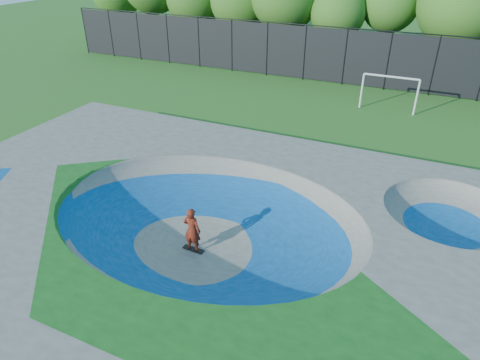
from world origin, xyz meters
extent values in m
plane|color=#235818|center=(0.00, 0.00, 0.00)|extent=(120.00, 120.00, 0.00)
cube|color=gray|center=(0.00, 0.00, 0.75)|extent=(22.00, 14.00, 1.50)
imported|color=#B52B0E|center=(-0.33, -0.40, 0.85)|extent=(0.63, 0.42, 1.70)
cube|color=black|center=(-0.33, -0.40, 0.03)|extent=(0.78, 0.24, 0.05)
cylinder|color=silver|center=(2.15, 16.55, 1.09)|extent=(0.12, 0.12, 2.17)
cylinder|color=silver|center=(5.41, 16.55, 1.09)|extent=(0.12, 0.12, 2.17)
cylinder|color=silver|center=(3.78, 16.55, 2.17)|extent=(3.26, 0.12, 0.12)
cylinder|color=black|center=(-24.00, 21.00, 2.00)|extent=(0.09, 0.09, 4.00)
cylinder|color=black|center=(-21.00, 21.00, 2.00)|extent=(0.09, 0.09, 4.00)
cylinder|color=black|center=(-18.00, 21.00, 2.00)|extent=(0.09, 0.09, 4.00)
cylinder|color=black|center=(-15.00, 21.00, 2.00)|extent=(0.09, 0.09, 4.00)
cylinder|color=black|center=(-12.00, 21.00, 2.00)|extent=(0.09, 0.09, 4.00)
cylinder|color=black|center=(-9.00, 21.00, 2.00)|extent=(0.09, 0.09, 4.00)
cylinder|color=black|center=(-6.00, 21.00, 2.00)|extent=(0.09, 0.09, 4.00)
cylinder|color=black|center=(-3.00, 21.00, 2.00)|extent=(0.09, 0.09, 4.00)
cylinder|color=black|center=(0.00, 21.00, 2.00)|extent=(0.09, 0.09, 4.00)
cylinder|color=black|center=(3.00, 21.00, 2.00)|extent=(0.09, 0.09, 4.00)
cylinder|color=black|center=(6.00, 21.00, 2.00)|extent=(0.09, 0.09, 4.00)
cube|color=black|center=(0.00, 21.00, 2.00)|extent=(48.00, 0.03, 3.80)
cylinder|color=black|center=(0.00, 21.00, 4.00)|extent=(48.00, 0.08, 0.08)
cylinder|color=#473623|center=(-24.62, 27.03, 1.49)|extent=(0.44, 0.44, 2.99)
cylinder|color=#473623|center=(-20.18, 26.84, 1.80)|extent=(0.44, 0.44, 3.60)
cylinder|color=#473623|center=(-15.73, 27.10, 1.32)|extent=(0.44, 0.44, 2.63)
cylinder|color=#473623|center=(-10.55, 26.33, 1.33)|extent=(0.44, 0.44, 2.67)
sphere|color=#2D6019|center=(-10.55, 26.33, 4.75)|extent=(5.56, 5.56, 5.56)
cylinder|color=#473623|center=(-6.09, 25.06, 1.65)|extent=(0.44, 0.44, 3.30)
cylinder|color=#473623|center=(-1.68, 24.87, 1.40)|extent=(0.44, 0.44, 2.80)
sphere|color=#2D6019|center=(-1.68, 24.87, 4.40)|extent=(4.26, 4.26, 4.26)
cylinder|color=#473623|center=(1.98, 26.25, 1.73)|extent=(0.44, 0.44, 3.47)
sphere|color=#2D6019|center=(1.98, 26.25, 5.07)|extent=(4.28, 4.28, 4.28)
cylinder|color=#473623|center=(6.84, 25.10, 1.60)|extent=(0.44, 0.44, 3.20)
sphere|color=#2D6019|center=(6.84, 25.10, 5.44)|extent=(5.98, 5.98, 5.98)
camera|label=1|loc=(6.01, -10.41, 9.45)|focal=32.00mm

